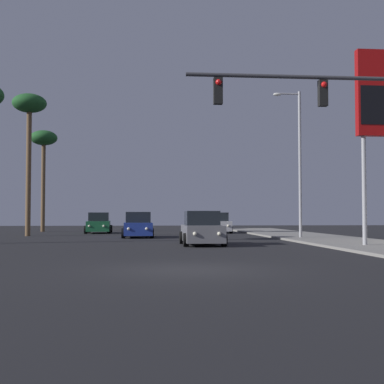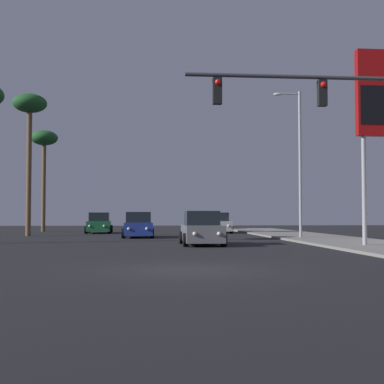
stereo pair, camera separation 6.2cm
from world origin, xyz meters
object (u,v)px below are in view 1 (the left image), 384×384
(car_silver, at_px, (217,224))
(street_lamp, at_px, (298,156))
(palm_tree_mid, at_px, (29,112))
(palm_tree_far, at_px, (44,144))
(car_green, at_px, (99,224))
(traffic_light_mast, at_px, (336,121))
(car_blue, at_px, (138,226))
(car_grey, at_px, (202,230))
(gas_station_sign, at_px, (378,104))

(car_silver, distance_m, street_lamp, 13.00)
(street_lamp, bearing_deg, palm_tree_mid, 159.71)
(car_silver, bearing_deg, palm_tree_far, -17.44)
(palm_tree_far, xyz_separation_m, palm_tree_mid, (0.81, -10.00, 0.91))
(car_green, height_order, traffic_light_mast, traffic_light_mast)
(car_blue, xyz_separation_m, car_grey, (3.24, -9.19, 0.00))
(car_grey, height_order, palm_tree_mid, palm_tree_mid)
(traffic_light_mast, height_order, gas_station_sign, gas_station_sign)
(car_silver, relative_size, car_grey, 1.00)
(traffic_light_mast, distance_m, palm_tree_mid, 25.77)
(gas_station_sign, height_order, palm_tree_far, gas_station_sign)
(car_grey, relative_size, palm_tree_far, 0.48)
(gas_station_sign, bearing_deg, car_grey, 161.19)
(palm_tree_mid, bearing_deg, car_silver, 20.41)
(car_blue, height_order, gas_station_sign, gas_station_sign)
(street_lamp, xyz_separation_m, palm_tree_mid, (-17.56, 6.49, 3.65))
(car_blue, height_order, car_silver, same)
(car_blue, height_order, palm_tree_far, palm_tree_far)
(car_green, bearing_deg, gas_station_sign, 122.89)
(gas_station_sign, bearing_deg, traffic_light_mast, -125.56)
(car_silver, bearing_deg, traffic_light_mast, 91.06)
(palm_tree_far, bearing_deg, palm_tree_mid, -85.40)
(car_silver, height_order, palm_tree_far, palm_tree_far)
(car_grey, distance_m, traffic_light_mast, 10.13)
(car_silver, relative_size, gas_station_sign, 0.48)
(car_silver, bearing_deg, street_lamp, 105.99)
(car_silver, bearing_deg, car_blue, 52.31)
(traffic_light_mast, xyz_separation_m, street_lamp, (2.90, 14.31, 0.39))
(palm_tree_far, distance_m, palm_tree_mid, 10.07)
(car_green, bearing_deg, car_grey, 107.87)
(car_grey, height_order, car_green, same)
(traffic_light_mast, bearing_deg, palm_tree_mid, 125.18)
(car_green, bearing_deg, palm_tree_mid, 48.97)
(car_green, xyz_separation_m, palm_tree_mid, (-4.48, -5.56, 8.01))
(car_green, xyz_separation_m, palm_tree_far, (-5.28, 4.44, 7.10))
(car_blue, height_order, car_green, same)
(traffic_light_mast, xyz_separation_m, palm_tree_mid, (-14.67, 20.80, 4.04))
(traffic_light_mast, height_order, palm_tree_mid, palm_tree_mid)
(car_blue, distance_m, gas_station_sign, 17.29)
(car_blue, relative_size, street_lamp, 0.48)
(street_lamp, distance_m, gas_station_sign, 8.67)
(car_green, height_order, palm_tree_far, palm_tree_far)
(car_green, bearing_deg, palm_tree_far, -42.21)
(car_green, bearing_deg, street_lamp, 135.18)
(street_lamp, bearing_deg, palm_tree_far, 138.08)
(traffic_light_mast, distance_m, street_lamp, 14.61)
(car_silver, xyz_separation_m, traffic_light_mast, (0.47, -26.08, 3.97))
(car_blue, relative_size, palm_tree_mid, 0.43)
(street_lamp, bearing_deg, car_grey, -138.84)
(car_green, distance_m, palm_tree_far, 9.90)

